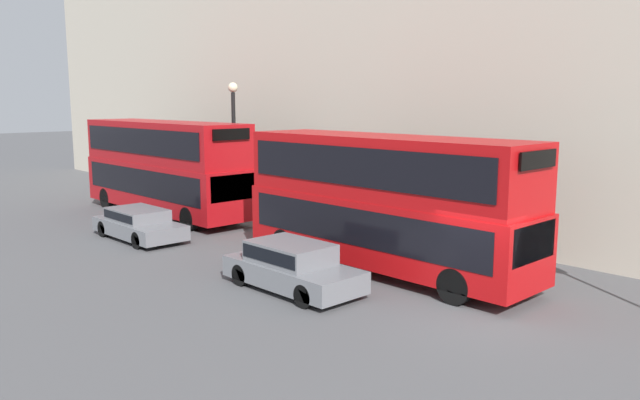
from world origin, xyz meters
TOP-DOWN VIEW (x-y plane):
  - ground_plane at (0.00, 0.00)m, footprint 200.00×200.00m
  - bus_leading at (1.60, 4.11)m, footprint 2.59×10.14m
  - bus_second_in_queue at (1.60, 17.53)m, footprint 2.59×10.85m
  - car_dark_sedan at (-1.80, 4.61)m, footprint 1.84×4.31m
  - car_hatchback at (-1.80, 13.66)m, footprint 1.84×4.42m
  - street_lamp at (3.68, 14.86)m, footprint 0.44×0.44m
  - pedestrian at (4.55, 15.71)m, footprint 0.36×0.36m

SIDE VIEW (x-z plane):
  - ground_plane at x=0.00m, z-range 0.00..0.00m
  - car_hatchback at x=-1.80m, z-range 0.05..1.25m
  - car_dark_sedan at x=-1.80m, z-range 0.04..1.42m
  - pedestrian at x=4.55m, z-range -0.07..1.71m
  - bus_leading at x=1.60m, z-range 0.22..4.50m
  - bus_second_in_queue at x=1.60m, z-range 0.22..4.61m
  - street_lamp at x=3.68m, z-range 0.75..6.90m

